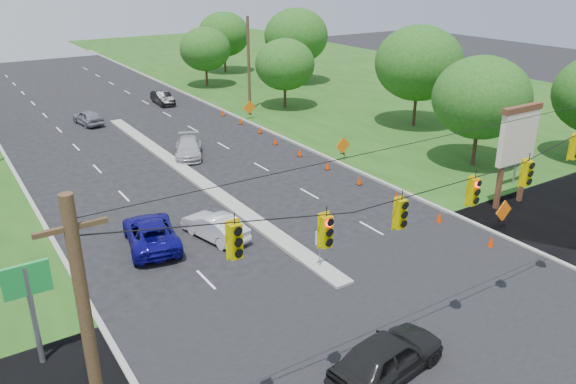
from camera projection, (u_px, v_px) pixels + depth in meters
ground at (409, 333)px, 22.17m from camera, size 160.00×160.00×0.00m
grass_right at (490, 118)px, 52.81m from camera, size 40.00×160.00×0.06m
cross_street at (409, 333)px, 22.17m from camera, size 160.00×14.00×0.02m
curb_left at (10, 166)px, 40.38m from camera, size 0.25×110.00×0.16m
curb_right at (254, 125)px, 50.55m from camera, size 0.25×110.00×0.16m
median at (191, 176)px, 38.48m from camera, size 1.00×34.00×0.18m
median_sign at (320, 242)px, 26.27m from camera, size 0.55×0.06×2.05m
signal_span at (440, 230)px, 19.48m from camera, size 25.60×0.32×9.00m
utility_pole_far_right at (249, 65)px, 53.94m from camera, size 0.28×0.28×9.00m
pylon_sign at (518, 140)px, 32.68m from camera, size 5.90×2.30×6.12m
cone_0 at (491, 241)px, 28.73m from camera, size 0.32×0.32×0.70m
cone_1 at (439, 217)px, 31.45m from camera, size 0.32×0.32×0.70m
cone_2 at (396, 197)px, 34.17m from camera, size 0.32×0.32×0.70m
cone_3 at (359, 180)px, 36.88m from camera, size 0.32×0.32×0.70m
cone_4 at (327, 165)px, 39.60m from camera, size 0.32×0.32×0.70m
cone_5 at (300, 152)px, 42.32m from camera, size 0.32×0.32×0.70m
cone_6 at (275, 140)px, 45.04m from camera, size 0.32×0.32×0.70m
cone_7 at (260, 129)px, 48.06m from camera, size 0.32×0.32×0.70m
cone_8 at (240, 120)px, 50.78m from camera, size 0.32×0.32×0.70m
cone_9 at (223, 112)px, 53.49m from camera, size 0.32×0.32×0.70m
work_sign_0 at (503, 212)px, 30.30m from camera, size 1.27×0.58×1.37m
work_sign_1 at (343, 146)px, 41.17m from camera, size 1.27×0.58×1.37m
work_sign_2 at (250, 108)px, 52.05m from camera, size 1.27×0.58×1.37m
tree_7 at (481, 98)px, 38.68m from camera, size 6.72×6.72×7.84m
tree_8 at (419, 63)px, 48.22m from camera, size 7.56×7.56×8.82m
tree_9 at (285, 65)px, 54.99m from camera, size 5.88×5.88×6.86m
tree_10 at (296, 36)px, 66.32m from camera, size 7.56×7.56×8.82m
tree_11 at (224, 34)px, 73.08m from camera, size 6.72×6.72×7.84m
tree_12 at (205, 49)px, 64.86m from camera, size 5.88×5.88×6.86m
black_sedan at (387, 356)px, 19.62m from camera, size 5.03×2.64×1.63m
white_sedan at (215, 226)px, 29.57m from camera, size 2.38×4.39×1.37m
blue_pickup at (151, 233)px, 28.80m from camera, size 3.35×5.59×1.45m
silver_car_far at (189, 148)px, 42.22m from camera, size 3.66×5.02×1.35m
silver_car_oncoming at (88, 117)px, 50.54m from camera, size 2.17×4.12×1.34m
dark_car_receding at (163, 98)px, 57.93m from camera, size 1.63×4.16×1.35m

